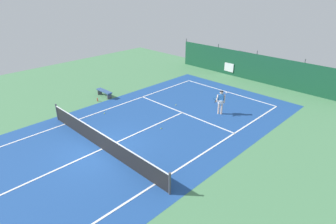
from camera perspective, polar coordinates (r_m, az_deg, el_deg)
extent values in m
plane|color=#4C8456|center=(15.57, -13.12, -7.30)|extent=(36.00, 36.00, 0.00)
cube|color=#1E478C|center=(15.57, -13.12, -7.29)|extent=(11.02, 26.60, 0.01)
cube|color=white|center=(23.31, 11.97, 3.97)|extent=(8.22, 0.10, 0.01)
cube|color=white|center=(18.80, -20.05, -2.31)|extent=(0.10, 23.80, 0.01)
cube|color=white|center=(12.84, -2.63, -14.34)|extent=(0.10, 23.80, 0.01)
cube|color=white|center=(19.21, 2.90, -0.13)|extent=(8.22, 0.10, 0.01)
cube|color=white|center=(15.57, -13.12, -7.26)|extent=(0.10, 12.80, 0.01)
cube|color=white|center=(23.19, 11.76, 3.88)|extent=(0.10, 0.30, 0.01)
cube|color=black|center=(15.33, -13.29, -5.79)|extent=(9.92, 0.03, 0.95)
cube|color=white|center=(15.09, -13.48, -4.16)|extent=(9.92, 0.04, 0.05)
cylinder|color=#47474C|center=(19.34, -21.49, 0.00)|extent=(0.10, 0.10, 1.10)
cylinder|color=#47474C|center=(12.00, 0.35, -14.26)|extent=(0.10, 0.10, 1.10)
cube|color=#14472D|center=(26.33, 17.14, 8.56)|extent=(16.22, 0.06, 2.40)
cylinder|color=#595B60|center=(30.76, 3.66, 12.13)|extent=(0.08, 0.08, 2.70)
cylinder|color=#595B60|center=(28.35, 9.96, 10.71)|extent=(0.08, 0.08, 2.70)
cylinder|color=#595B60|center=(26.35, 17.24, 8.89)|extent=(0.08, 0.08, 2.70)
cylinder|color=#595B60|center=(24.85, 25.46, 6.65)|extent=(0.08, 0.08, 2.70)
cube|color=#234C1E|center=(27.03, 17.58, 7.46)|extent=(14.60, 0.70, 1.10)
cylinder|color=beige|center=(19.17, 10.78, 0.70)|extent=(0.12, 0.12, 0.82)
cylinder|color=beige|center=(19.20, 10.20, 0.79)|extent=(0.12, 0.12, 0.82)
cylinder|color=white|center=(18.99, 10.60, 2.09)|extent=(0.40, 0.40, 0.22)
cube|color=#2D6BB7|center=(18.92, 10.65, 2.65)|extent=(0.41, 0.32, 0.56)
sphere|color=beige|center=(18.76, 10.75, 3.86)|extent=(0.22, 0.22, 0.22)
cylinder|color=black|center=(18.73, 10.77, 4.12)|extent=(0.23, 0.23, 0.04)
cylinder|color=beige|center=(18.87, 11.34, 2.63)|extent=(0.09, 0.09, 0.58)
cylinder|color=beige|center=(18.84, 9.90, 2.70)|extent=(0.29, 0.52, 0.41)
cylinder|color=black|center=(18.61, 9.52, 2.08)|extent=(0.14, 0.26, 0.13)
torus|color=teal|center=(18.53, 9.57, 2.71)|extent=(0.33, 0.24, 0.29)
sphere|color=#CCDB33|center=(20.33, 1.59, 1.44)|extent=(0.07, 0.07, 0.07)
sphere|color=#CCDB33|center=(19.52, -12.73, -0.25)|extent=(0.07, 0.07, 0.07)
sphere|color=#CCDB33|center=(17.13, -1.39, -3.31)|extent=(0.07, 0.07, 0.07)
cube|color=silver|center=(29.50, 14.11, 9.63)|extent=(2.13, 4.33, 0.80)
cube|color=#2D333D|center=(29.34, 14.25, 10.90)|extent=(1.68, 2.01, 0.56)
cylinder|color=black|center=(28.08, 13.94, 8.03)|extent=(0.27, 0.66, 0.64)
cylinder|color=black|center=(29.10, 11.06, 8.89)|extent=(0.27, 0.66, 0.64)
cylinder|color=black|center=(30.18, 16.89, 8.85)|extent=(0.27, 0.66, 0.64)
cylinder|color=black|center=(31.14, 14.11, 9.64)|extent=(0.27, 0.66, 0.64)
cube|color=#335184|center=(22.33, -12.78, 4.16)|extent=(1.60, 0.40, 0.08)
cube|color=#4C4C51|center=(22.93, -13.63, 4.02)|extent=(0.08, 0.36, 0.45)
cube|color=#4C4C51|center=(21.89, -11.78, 3.20)|extent=(0.08, 0.36, 0.45)
cylinder|color=#D84C38|center=(21.66, -14.07, 2.43)|extent=(0.08, 0.08, 0.24)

